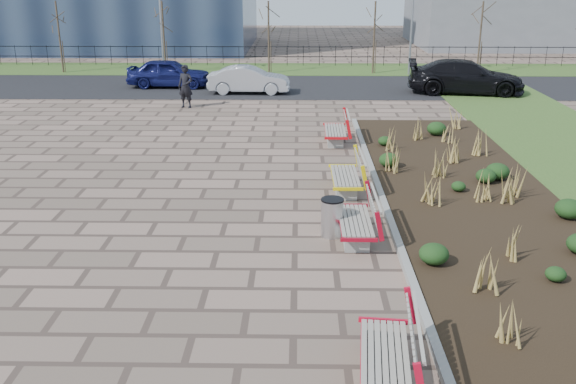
{
  "coord_description": "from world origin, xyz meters",
  "views": [
    {
      "loc": [
        1.73,
        -10.85,
        5.73
      ],
      "look_at": [
        1.5,
        3.0,
        0.9
      ],
      "focal_mm": 40.0,
      "sensor_mm": 36.0,
      "label": 1
    }
  ],
  "objects_px": {
    "car_silver": "(249,80)",
    "car_blue": "(169,73)",
    "lamp_west": "(161,20)",
    "pedestrian": "(186,86)",
    "litter_bin": "(332,218)",
    "bench_b": "(355,218)",
    "car_black": "(466,77)",
    "bench_d": "(335,129)",
    "lamp_east": "(412,20)",
    "bench_a": "(385,353)",
    "bench_c": "(345,174)"
  },
  "relations": [
    {
      "from": "lamp_west",
      "to": "bench_b",
      "type": "bearing_deg",
      "value": -69.12
    },
    {
      "from": "lamp_west",
      "to": "car_blue",
      "type": "bearing_deg",
      "value": -75.02
    },
    {
      "from": "bench_b",
      "to": "bench_d",
      "type": "relative_size",
      "value": 1.0
    },
    {
      "from": "car_silver",
      "to": "lamp_west",
      "type": "distance_m",
      "value": 8.24
    },
    {
      "from": "bench_d",
      "to": "car_silver",
      "type": "height_order",
      "value": "car_silver"
    },
    {
      "from": "car_blue",
      "to": "lamp_west",
      "type": "distance_m",
      "value": 4.94
    },
    {
      "from": "pedestrian",
      "to": "lamp_west",
      "type": "relative_size",
      "value": 0.31
    },
    {
      "from": "bench_b",
      "to": "pedestrian",
      "type": "distance_m",
      "value": 15.61
    },
    {
      "from": "car_black",
      "to": "lamp_west",
      "type": "relative_size",
      "value": 0.92
    },
    {
      "from": "pedestrian",
      "to": "car_black",
      "type": "bearing_deg",
      "value": 31.3
    },
    {
      "from": "lamp_west",
      "to": "litter_bin",
      "type": "bearing_deg",
      "value": -70.04
    },
    {
      "from": "bench_c",
      "to": "car_blue",
      "type": "bearing_deg",
      "value": 115.49
    },
    {
      "from": "litter_bin",
      "to": "car_black",
      "type": "distance_m",
      "value": 19.12
    },
    {
      "from": "car_blue",
      "to": "lamp_west",
      "type": "height_order",
      "value": "lamp_west"
    },
    {
      "from": "bench_b",
      "to": "lamp_east",
      "type": "distance_m",
      "value": 24.25
    },
    {
      "from": "bench_a",
      "to": "car_blue",
      "type": "relative_size",
      "value": 0.5
    },
    {
      "from": "litter_bin",
      "to": "car_black",
      "type": "relative_size",
      "value": 0.16
    },
    {
      "from": "litter_bin",
      "to": "car_blue",
      "type": "bearing_deg",
      "value": 111.01
    },
    {
      "from": "lamp_west",
      "to": "lamp_east",
      "type": "xyz_separation_m",
      "value": [
        14.0,
        0.0,
        0.0
      ]
    },
    {
      "from": "litter_bin",
      "to": "lamp_west",
      "type": "bearing_deg",
      "value": 109.96
    },
    {
      "from": "pedestrian",
      "to": "litter_bin",
      "type": "bearing_deg",
      "value": -52.07
    },
    {
      "from": "litter_bin",
      "to": "pedestrian",
      "type": "height_order",
      "value": "pedestrian"
    },
    {
      "from": "bench_d",
      "to": "car_black",
      "type": "height_order",
      "value": "car_black"
    },
    {
      "from": "bench_c",
      "to": "litter_bin",
      "type": "distance_m",
      "value": 3.11
    },
    {
      "from": "bench_a",
      "to": "bench_d",
      "type": "xyz_separation_m",
      "value": [
        0.0,
        13.72,
        0.0
      ]
    },
    {
      "from": "car_black",
      "to": "lamp_west",
      "type": "xyz_separation_m",
      "value": [
        -15.78,
        5.73,
        2.22
      ]
    },
    {
      "from": "bench_b",
      "to": "car_black",
      "type": "bearing_deg",
      "value": 69.09
    },
    {
      "from": "bench_b",
      "to": "car_black",
      "type": "relative_size",
      "value": 0.38
    },
    {
      "from": "car_blue",
      "to": "car_silver",
      "type": "height_order",
      "value": "car_blue"
    },
    {
      "from": "pedestrian",
      "to": "lamp_east",
      "type": "xyz_separation_m",
      "value": [
        11.17,
        9.25,
        2.12
      ]
    },
    {
      "from": "pedestrian",
      "to": "car_black",
      "type": "xyz_separation_m",
      "value": [
        12.95,
        3.52,
        -0.11
      ]
    },
    {
      "from": "car_blue",
      "to": "bench_c",
      "type": "bearing_deg",
      "value": -152.91
    },
    {
      "from": "pedestrian",
      "to": "bench_d",
      "type": "bearing_deg",
      "value": -27.61
    },
    {
      "from": "car_blue",
      "to": "car_black",
      "type": "distance_m",
      "value": 14.73
    },
    {
      "from": "car_silver",
      "to": "car_blue",
      "type": "bearing_deg",
      "value": 69.69
    },
    {
      "from": "bench_b",
      "to": "pedestrian",
      "type": "relative_size",
      "value": 1.14
    },
    {
      "from": "car_silver",
      "to": "litter_bin",
      "type": "bearing_deg",
      "value": -168.82
    },
    {
      "from": "bench_b",
      "to": "lamp_west",
      "type": "bearing_deg",
      "value": 110.76
    },
    {
      "from": "bench_c",
      "to": "lamp_east",
      "type": "bearing_deg",
      "value": 75.66
    },
    {
      "from": "litter_bin",
      "to": "bench_d",
      "type": "bearing_deg",
      "value": 86.53
    },
    {
      "from": "bench_d",
      "to": "litter_bin",
      "type": "relative_size",
      "value": 2.43
    },
    {
      "from": "pedestrian",
      "to": "lamp_west",
      "type": "bearing_deg",
      "value": 123.12
    },
    {
      "from": "bench_a",
      "to": "car_black",
      "type": "relative_size",
      "value": 0.38
    },
    {
      "from": "car_blue",
      "to": "car_black",
      "type": "relative_size",
      "value": 0.76
    },
    {
      "from": "bench_a",
      "to": "bench_b",
      "type": "height_order",
      "value": "same"
    },
    {
      "from": "bench_a",
      "to": "lamp_east",
      "type": "xyz_separation_m",
      "value": [
        5.0,
        28.87,
        2.54
      ]
    },
    {
      "from": "car_silver",
      "to": "lamp_east",
      "type": "bearing_deg",
      "value": -55.18
    },
    {
      "from": "litter_bin",
      "to": "car_blue",
      "type": "xyz_separation_m",
      "value": [
        -7.37,
        19.19,
        0.3
      ]
    },
    {
      "from": "pedestrian",
      "to": "car_black",
      "type": "relative_size",
      "value": 0.34
    },
    {
      "from": "litter_bin",
      "to": "lamp_east",
      "type": "relative_size",
      "value": 0.14
    }
  ]
}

